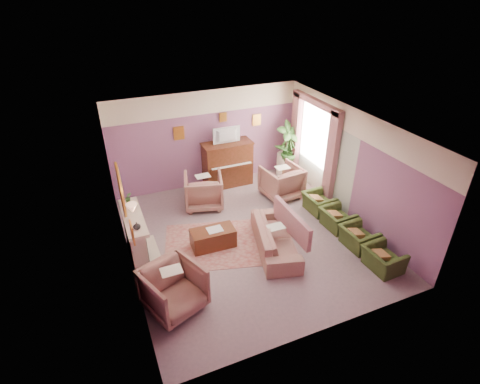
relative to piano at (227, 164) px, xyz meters
name	(u,v)px	position (x,y,z in m)	size (l,w,h in m)	color
floor	(249,237)	(-0.50, -2.68, -0.65)	(5.50, 6.00, 0.01)	gray
ceiling	(251,126)	(-0.50, -2.68, 2.15)	(5.50, 6.00, 0.01)	white
wall_back	(207,139)	(-0.50, 0.32, 0.75)	(5.50, 0.02, 2.80)	#724973
wall_front	(327,272)	(-0.50, -5.68, 0.75)	(5.50, 0.02, 2.80)	#724973
wall_left	(123,213)	(-3.25, -2.68, 0.75)	(0.02, 6.00, 2.80)	#724973
wall_right	(351,165)	(2.25, -2.68, 0.75)	(0.02, 6.00, 2.80)	#724973
picture_rail_band	(205,102)	(-0.50, 0.31, 1.82)	(5.50, 0.01, 0.65)	#FBEECB
stripe_panel	(320,157)	(2.23, -1.38, 0.42)	(0.01, 3.00, 2.15)	beige
fireplace_surround	(135,240)	(-3.09, -2.48, -0.10)	(0.30, 1.40, 1.10)	beige
fireplace_inset	(141,244)	(-2.99, -2.48, -0.25)	(0.18, 0.72, 0.68)	black
fire_ember	(144,250)	(-2.95, -2.48, -0.43)	(0.06, 0.54, 0.10)	#EE400B
mantel_shelf	(133,217)	(-3.06, -2.48, 0.47)	(0.40, 1.55, 0.07)	beige
hearth	(148,257)	(-2.89, -2.48, -0.64)	(0.55, 1.50, 0.02)	beige
mirror_frame	(121,190)	(-3.20, -2.48, 1.15)	(0.04, 0.72, 1.20)	gold
mirror_glass	(122,190)	(-3.17, -2.48, 1.15)	(0.01, 0.60, 1.06)	white
sconce_shade	(132,208)	(-3.12, -3.53, 1.33)	(0.20, 0.20, 0.16)	#FFB888
piano	(227,164)	(0.00, 0.00, 0.00)	(1.40, 0.60, 1.30)	#4E2413
piano_keyshelf	(232,167)	(0.00, -0.35, 0.07)	(1.30, 0.12, 0.06)	#4E2413
piano_keys	(232,166)	(0.00, -0.35, 0.11)	(1.20, 0.08, 0.02)	silver
piano_top	(227,144)	(0.00, 0.00, 0.66)	(1.45, 0.65, 0.04)	#4E2413
television	(228,135)	(0.00, -0.05, 0.95)	(0.80, 0.12, 0.48)	black
print_back_left	(179,133)	(-1.30, 0.28, 1.07)	(0.30, 0.03, 0.38)	gold
print_back_right	(257,120)	(1.05, 0.28, 1.13)	(0.26, 0.03, 0.34)	gold
print_back_mid	(223,117)	(0.00, 0.28, 1.35)	(0.22, 0.03, 0.26)	gold
print_left_wall	(132,233)	(-3.21, -3.88, 1.07)	(0.03, 0.28, 0.36)	gold
window_blind	(316,133)	(2.20, -1.13, 1.05)	(0.03, 1.40, 1.80)	beige
curtain_left	(331,160)	(2.12, -2.05, 0.65)	(0.16, 0.34, 2.60)	#9D5F64
curtain_right	(295,136)	(2.12, -0.21, 0.65)	(0.16, 0.34, 2.60)	#9D5F64
pelmet	(317,103)	(2.12, -1.13, 1.91)	(0.16, 2.20, 0.16)	#9D5F64
mantel_plant	(128,198)	(-3.05, -1.93, 0.64)	(0.16, 0.16, 0.28)	#2C5620
mantel_vase	(137,226)	(-3.05, -2.98, 0.58)	(0.16, 0.16, 0.16)	#FBEECB
area_rug	(219,244)	(-1.25, -2.65, -0.64)	(2.50, 1.80, 0.01)	#A36259
coffee_table	(213,238)	(-1.40, -2.67, -0.43)	(1.00, 0.50, 0.45)	#502614
table_paper	(215,229)	(-1.35, -2.67, -0.20)	(0.35, 0.28, 0.01)	silver
sofa	(275,233)	(-0.11, -3.28, -0.23)	(0.69, 2.06, 0.83)	#9C6D5D
sofa_throw	(292,222)	(0.29, -3.28, -0.05)	(0.10, 1.56, 0.57)	#9D5F64
floral_armchair_left	(204,189)	(-1.04, -0.89, -0.14)	(0.98, 0.98, 1.02)	#9C6D5D
floral_armchair_right	(282,180)	(1.13, -1.26, -0.14)	(0.98, 0.98, 1.02)	#9C6D5D
floral_armchair_front	(173,287)	(-2.68, -4.14, -0.14)	(0.98, 0.98, 1.02)	#9C6D5D
olive_chair_a	(384,256)	(1.66, -4.80, -0.31)	(0.55, 0.78, 0.67)	#3A4C1E
olive_chair_b	(359,235)	(1.66, -3.98, -0.31)	(0.55, 0.78, 0.67)	#3A4C1E
olive_chair_c	(337,216)	(1.66, -3.16, -0.31)	(0.55, 0.78, 0.67)	#3A4C1E
olive_chair_d	(319,200)	(1.66, -2.34, -0.31)	(0.55, 0.78, 0.67)	#3A4C1E
side_table	(285,164)	(1.89, -0.09, -0.30)	(0.52, 0.52, 0.70)	silver
side_plant_big	(286,149)	(1.89, -0.09, 0.22)	(0.30, 0.30, 0.34)	#2C5620
side_plant_small	(291,150)	(2.01, -0.19, 0.19)	(0.16, 0.16, 0.28)	#2C5620
palm_pot	(286,171)	(1.87, -0.24, -0.48)	(0.34, 0.34, 0.34)	#9A663E
palm_plant	(288,145)	(1.87, -0.24, 0.41)	(0.76, 0.76, 1.44)	#2C5620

